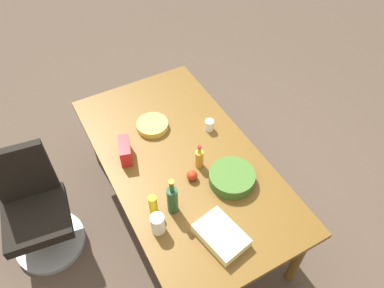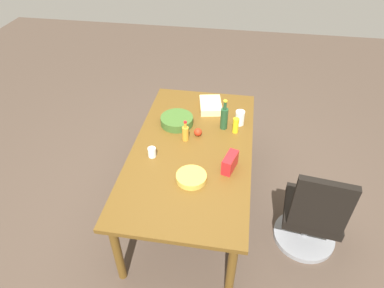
{
  "view_description": "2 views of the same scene",
  "coord_description": "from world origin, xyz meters",
  "px_view_note": "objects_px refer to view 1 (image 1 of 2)",
  "views": [
    {
      "loc": [
        1.57,
        -0.78,
        2.87
      ],
      "look_at": [
        -0.02,
        0.09,
        0.83
      ],
      "focal_mm": 34.9,
      "sensor_mm": 36.0,
      "label": 1
    },
    {
      "loc": [
        -2.3,
        -0.38,
        2.69
      ],
      "look_at": [
        -0.03,
        -0.01,
        0.81
      ],
      "focal_mm": 31.25,
      "sensor_mm": 36.0,
      "label": 2
    }
  ],
  "objects_px": {
    "sheet_cake": "(221,235)",
    "dressing_bottle": "(199,158)",
    "paper_cup": "(209,125)",
    "chip_bowl": "(152,125)",
    "wine_bottle": "(172,199)",
    "office_chair": "(38,215)",
    "apple_red": "(192,176)",
    "mustard_bottle": "(153,205)",
    "chip_bag_red": "(125,151)",
    "conference_table": "(183,165)",
    "salad_bowl": "(232,178)",
    "mayo_jar": "(158,224)"
  },
  "relations": [
    {
      "from": "paper_cup",
      "to": "dressing_bottle",
      "type": "relative_size",
      "value": 0.43
    },
    {
      "from": "office_chair",
      "to": "apple_red",
      "type": "distance_m",
      "value": 1.27
    },
    {
      "from": "office_chair",
      "to": "chip_bag_red",
      "type": "height_order",
      "value": "office_chair"
    },
    {
      "from": "chip_bag_red",
      "to": "salad_bowl",
      "type": "bearing_deg",
      "value": 45.12
    },
    {
      "from": "apple_red",
      "to": "sheet_cake",
      "type": "relative_size",
      "value": 0.24
    },
    {
      "from": "office_chair",
      "to": "apple_red",
      "type": "xyz_separation_m",
      "value": [
        0.51,
        1.08,
        0.42
      ]
    },
    {
      "from": "office_chair",
      "to": "mustard_bottle",
      "type": "height_order",
      "value": "office_chair"
    },
    {
      "from": "mustard_bottle",
      "to": "salad_bowl",
      "type": "bearing_deg",
      "value": 86.01
    },
    {
      "from": "dressing_bottle",
      "to": "mayo_jar",
      "type": "bearing_deg",
      "value": -55.42
    },
    {
      "from": "paper_cup",
      "to": "chip_bag_red",
      "type": "height_order",
      "value": "chip_bag_red"
    },
    {
      "from": "sheet_cake",
      "to": "mayo_jar",
      "type": "height_order",
      "value": "mayo_jar"
    },
    {
      "from": "conference_table",
      "to": "apple_red",
      "type": "relative_size",
      "value": 26.3
    },
    {
      "from": "conference_table",
      "to": "dressing_bottle",
      "type": "height_order",
      "value": "dressing_bottle"
    },
    {
      "from": "apple_red",
      "to": "wine_bottle",
      "type": "bearing_deg",
      "value": -55.21
    },
    {
      "from": "paper_cup",
      "to": "dressing_bottle",
      "type": "distance_m",
      "value": 0.37
    },
    {
      "from": "apple_red",
      "to": "salad_bowl",
      "type": "distance_m",
      "value": 0.28
    },
    {
      "from": "wine_bottle",
      "to": "mustard_bottle",
      "type": "xyz_separation_m",
      "value": [
        -0.05,
        -0.12,
        -0.04
      ]
    },
    {
      "from": "wine_bottle",
      "to": "dressing_bottle",
      "type": "bearing_deg",
      "value": 126.13
    },
    {
      "from": "office_chair",
      "to": "wine_bottle",
      "type": "relative_size",
      "value": 3.05
    },
    {
      "from": "office_chair",
      "to": "apple_red",
      "type": "relative_size",
      "value": 12.6
    },
    {
      "from": "paper_cup",
      "to": "chip_bag_red",
      "type": "xyz_separation_m",
      "value": [
        -0.05,
        -0.68,
        0.02
      ]
    },
    {
      "from": "chip_bowl",
      "to": "mayo_jar",
      "type": "xyz_separation_m",
      "value": [
        0.84,
        -0.34,
        0.05
      ]
    },
    {
      "from": "chip_bowl",
      "to": "mustard_bottle",
      "type": "distance_m",
      "value": 0.77
    },
    {
      "from": "chip_bowl",
      "to": "wine_bottle",
      "type": "distance_m",
      "value": 0.78
    },
    {
      "from": "conference_table",
      "to": "mayo_jar",
      "type": "height_order",
      "value": "mayo_jar"
    },
    {
      "from": "apple_red",
      "to": "paper_cup",
      "type": "relative_size",
      "value": 0.84
    },
    {
      "from": "conference_table",
      "to": "office_chair",
      "type": "height_order",
      "value": "office_chair"
    },
    {
      "from": "salad_bowl",
      "to": "mayo_jar",
      "type": "bearing_deg",
      "value": -80.87
    },
    {
      "from": "sheet_cake",
      "to": "dressing_bottle",
      "type": "relative_size",
      "value": 1.54
    },
    {
      "from": "sheet_cake",
      "to": "salad_bowl",
      "type": "height_order",
      "value": "salad_bowl"
    },
    {
      "from": "office_chair",
      "to": "dressing_bottle",
      "type": "distance_m",
      "value": 1.34
    },
    {
      "from": "apple_red",
      "to": "mayo_jar",
      "type": "bearing_deg",
      "value": -56.71
    },
    {
      "from": "apple_red",
      "to": "salad_bowl",
      "type": "relative_size",
      "value": 0.24
    },
    {
      "from": "wine_bottle",
      "to": "dressing_bottle",
      "type": "xyz_separation_m",
      "value": [
        -0.24,
        0.33,
        -0.04
      ]
    },
    {
      "from": "mayo_jar",
      "to": "office_chair",
      "type": "bearing_deg",
      "value": -137.48
    },
    {
      "from": "wine_bottle",
      "to": "chip_bag_red",
      "type": "distance_m",
      "value": 0.58
    },
    {
      "from": "apple_red",
      "to": "sheet_cake",
      "type": "distance_m",
      "value": 0.49
    },
    {
      "from": "paper_cup",
      "to": "sheet_cake",
      "type": "bearing_deg",
      "value": -26.04
    },
    {
      "from": "conference_table",
      "to": "wine_bottle",
      "type": "height_order",
      "value": "wine_bottle"
    },
    {
      "from": "conference_table",
      "to": "mustard_bottle",
      "type": "bearing_deg",
      "value": -50.7
    },
    {
      "from": "apple_red",
      "to": "chip_bag_red",
      "type": "relative_size",
      "value": 0.38
    },
    {
      "from": "office_chair",
      "to": "mustard_bottle",
      "type": "xyz_separation_m",
      "value": [
        0.62,
        0.73,
        0.46
      ]
    },
    {
      "from": "mayo_jar",
      "to": "wine_bottle",
      "type": "height_order",
      "value": "wine_bottle"
    },
    {
      "from": "apple_red",
      "to": "chip_bag_red",
      "type": "xyz_separation_m",
      "value": [
        -0.41,
        -0.33,
        0.03
      ]
    },
    {
      "from": "conference_table",
      "to": "sheet_cake",
      "type": "relative_size",
      "value": 6.25
    },
    {
      "from": "paper_cup",
      "to": "dressing_bottle",
      "type": "xyz_separation_m",
      "value": [
        0.28,
        -0.25,
        0.03
      ]
    },
    {
      "from": "mayo_jar",
      "to": "chip_bag_red",
      "type": "height_order",
      "value": "mayo_jar"
    },
    {
      "from": "mustard_bottle",
      "to": "dressing_bottle",
      "type": "bearing_deg",
      "value": 113.31
    },
    {
      "from": "conference_table",
      "to": "apple_red",
      "type": "height_order",
      "value": "apple_red"
    },
    {
      "from": "mustard_bottle",
      "to": "sheet_cake",
      "type": "bearing_deg",
      "value": 36.87
    }
  ]
}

